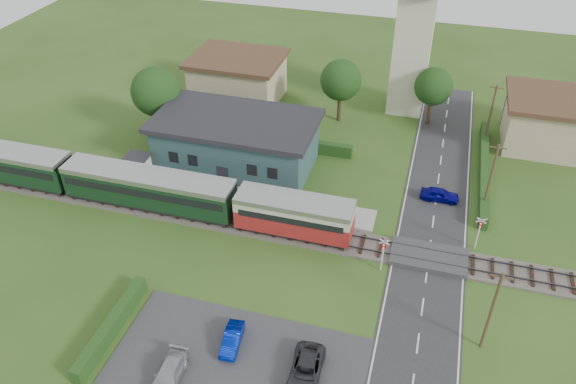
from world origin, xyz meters
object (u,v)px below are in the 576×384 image
(equipment_hut, at_px, (138,168))
(crossing_signal_near, at_px, (383,250))
(house_east, at_px, (546,120))
(car_on_road, at_px, (440,194))
(house_west, at_px, (238,78))
(car_park_silver, at_px, (169,374))
(car_park_dark, at_px, (306,370))
(crossing_signal_far, at_px, (479,229))
(station_building, at_px, (236,142))
(church_tower, at_px, (415,25))
(train, at_px, (117,182))
(car_park_blue, at_px, (232,339))
(pedestrian_near, at_px, (272,193))
(pedestrian_far, at_px, (144,174))

(equipment_hut, relative_size, crossing_signal_near, 0.78)
(crossing_signal_near, bearing_deg, house_east, 60.87)
(crossing_signal_near, bearing_deg, car_on_road, 70.50)
(house_west, xyz_separation_m, car_park_silver, (9.67, -39.50, -2.14))
(house_east, distance_m, car_park_dark, 39.60)
(crossing_signal_near, xyz_separation_m, crossing_signal_far, (7.20, 4.80, 0.00))
(station_building, height_order, church_tower, church_tower)
(train, distance_m, car_on_road, 29.77)
(car_on_road, xyz_separation_m, car_park_blue, (-12.64, -21.14, -0.04))
(train, distance_m, car_park_dark, 25.51)
(house_east, height_order, car_park_dark, house_east)
(train, distance_m, crossing_signal_near, 24.77)
(house_west, bearing_deg, train, -98.06)
(house_west, distance_m, pedestrian_near, 22.20)
(crossing_signal_far, height_order, car_park_silver, crossing_signal_far)
(house_west, height_order, car_on_road, house_west)
(station_building, relative_size, car_park_blue, 4.94)
(train, height_order, pedestrian_near, train)
(train, height_order, crossing_signal_near, train)
(church_tower, height_order, car_park_blue, church_tower)
(crossing_signal_near, height_order, pedestrian_far, crossing_signal_near)
(crossing_signal_far, height_order, car_park_dark, crossing_signal_far)
(house_west, relative_size, pedestrian_near, 6.26)
(station_building, relative_size, house_west, 1.48)
(station_building, height_order, pedestrian_near, station_building)
(equipment_hut, distance_m, church_tower, 33.48)
(station_building, height_order, car_park_dark, station_building)
(train, bearing_deg, crossing_signal_far, 4.30)
(station_building, xyz_separation_m, crossing_signal_far, (23.60, -6.60, -0.55))
(station_building, xyz_separation_m, church_tower, (15.00, 17.01, 7.53))
(car_on_road, bearing_deg, equipment_hut, 99.22)
(house_west, bearing_deg, house_east, -1.64)
(station_building, relative_size, pedestrian_far, 10.43)
(church_tower, relative_size, crossing_signal_near, 5.37)
(house_west, xyz_separation_m, car_on_road, (25.25, -14.54, -2.14))
(crossing_signal_near, relative_size, car_park_dark, 0.74)
(crossing_signal_near, xyz_separation_m, car_park_dark, (-3.24, -11.37, -1.45))
(station_building, xyz_separation_m, house_east, (30.00, 13.01, 0.10))
(house_west, xyz_separation_m, pedestrian_far, (-2.44, -19.82, -1.58))
(car_park_silver, bearing_deg, crossing_signal_near, 47.38)
(house_west, relative_size, car_on_road, 3.06)
(car_on_road, relative_size, car_park_silver, 0.89)
(car_park_dark, height_order, pedestrian_far, pedestrian_far)
(house_east, xyz_separation_m, pedestrian_near, (-24.60, -18.56, -1.48))
(crossing_signal_near, xyz_separation_m, pedestrian_near, (-11.00, 5.85, -0.83))
(house_west, bearing_deg, car_park_silver, -76.24)
(car_on_road, relative_size, pedestrian_far, 2.30)
(house_west, bearing_deg, station_building, -70.35)
(crossing_signal_far, distance_m, car_park_silver, 26.79)
(crossing_signal_far, bearing_deg, train, -175.70)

